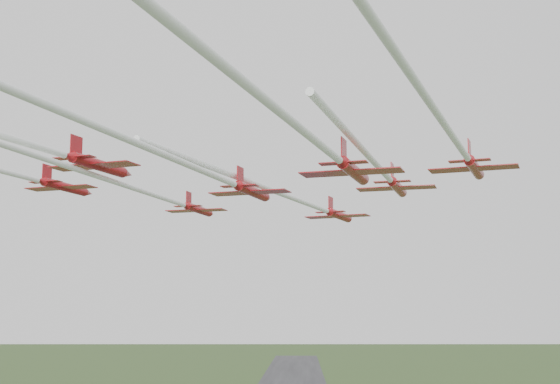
{
  "coord_description": "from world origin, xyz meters",
  "views": [
    {
      "loc": [
        5.78,
        -87.16,
        38.19
      ],
      "look_at": [
        3.16,
        5.12,
        52.68
      ],
      "focal_mm": 50.0,
      "sensor_mm": 36.0,
      "label": 1
    }
  ],
  "objects_px": {
    "jet_row2_left": "(149,193)",
    "jet_row3_mid": "(184,163)",
    "jet_row4_right": "(321,145)",
    "jet_row3_right": "(454,137)",
    "jet_lead": "(304,202)",
    "jet_row4_left": "(16,140)",
    "jet_row2_right": "(384,173)"
  },
  "relations": [
    {
      "from": "jet_row3_mid",
      "to": "jet_row3_right",
      "type": "xyz_separation_m",
      "value": [
        23.14,
        -2.76,
        1.49
      ]
    },
    {
      "from": "jet_lead",
      "to": "jet_row2_left",
      "type": "xyz_separation_m",
      "value": [
        -17.69,
        -12.06,
        -0.65
      ]
    },
    {
      "from": "jet_lead",
      "to": "jet_row2_right",
      "type": "relative_size",
      "value": 1.17
    },
    {
      "from": "jet_row4_left",
      "to": "jet_row3_mid",
      "type": "bearing_deg",
      "value": 32.73
    },
    {
      "from": "jet_lead",
      "to": "jet_row3_right",
      "type": "xyz_separation_m",
      "value": [
        12.53,
        -35.34,
        0.35
      ]
    },
    {
      "from": "jet_row3_right",
      "to": "jet_row4_left",
      "type": "distance_m",
      "value": 36.92
    },
    {
      "from": "jet_row3_right",
      "to": "jet_row3_mid",
      "type": "bearing_deg",
      "value": -167.94
    },
    {
      "from": "jet_row3_right",
      "to": "jet_row4_right",
      "type": "bearing_deg",
      "value": -130.85
    },
    {
      "from": "jet_lead",
      "to": "jet_row2_right",
      "type": "height_order",
      "value": "jet_row2_right"
    },
    {
      "from": "jet_row4_right",
      "to": "jet_row2_right",
      "type": "bearing_deg",
      "value": 90.39
    },
    {
      "from": "jet_row3_right",
      "to": "jet_row4_right",
      "type": "relative_size",
      "value": 1.12
    },
    {
      "from": "jet_row4_left",
      "to": "jet_row4_right",
      "type": "distance_m",
      "value": 26.4
    },
    {
      "from": "jet_row3_mid",
      "to": "jet_row4_left",
      "type": "bearing_deg",
      "value": -149.73
    },
    {
      "from": "jet_row2_left",
      "to": "jet_row3_mid",
      "type": "relative_size",
      "value": 0.89
    },
    {
      "from": "jet_lead",
      "to": "jet_row4_left",
      "type": "bearing_deg",
      "value": -103.79
    },
    {
      "from": "jet_row3_right",
      "to": "jet_row4_right",
      "type": "xyz_separation_m",
      "value": [
        -11.29,
        -6.6,
        -2.02
      ]
    },
    {
      "from": "jet_row2_right",
      "to": "jet_row3_mid",
      "type": "xyz_separation_m",
      "value": [
        -19.5,
        -18.36,
        -2.36
      ]
    },
    {
      "from": "jet_row3_mid",
      "to": "jet_row2_left",
      "type": "bearing_deg",
      "value": 125.79
    },
    {
      "from": "jet_row3_mid",
      "to": "jet_row4_left",
      "type": "distance_m",
      "value": 14.24
    },
    {
      "from": "jet_row2_right",
      "to": "jet_row4_left",
      "type": "xyz_separation_m",
      "value": [
        -33.28,
        -21.67,
        -0.96
      ]
    },
    {
      "from": "jet_row2_left",
      "to": "jet_row3_right",
      "type": "height_order",
      "value": "jet_row3_right"
    },
    {
      "from": "jet_row4_right",
      "to": "jet_row4_left",
      "type": "bearing_deg",
      "value": -177.45
    },
    {
      "from": "jet_row4_right",
      "to": "jet_row3_right",
      "type": "bearing_deg",
      "value": 46.14
    },
    {
      "from": "jet_row3_mid",
      "to": "jet_row2_right",
      "type": "bearing_deg",
      "value": 60.03
    },
    {
      "from": "jet_row2_right",
      "to": "jet_row3_mid",
      "type": "distance_m",
      "value": 26.89
    },
    {
      "from": "jet_row3_mid",
      "to": "jet_row4_right",
      "type": "distance_m",
      "value": 15.11
    },
    {
      "from": "jet_row2_right",
      "to": "jet_row4_right",
      "type": "bearing_deg",
      "value": -90.63
    },
    {
      "from": "jet_row2_right",
      "to": "jet_lead",
      "type": "bearing_deg",
      "value": 136.82
    },
    {
      "from": "jet_row2_left",
      "to": "jet_row4_right",
      "type": "distance_m",
      "value": 35.39
    },
    {
      "from": "jet_row4_left",
      "to": "jet_row3_right",
      "type": "bearing_deg",
      "value": 20.08
    },
    {
      "from": "jet_row3_right",
      "to": "jet_row4_left",
      "type": "bearing_deg",
      "value": -160.29
    },
    {
      "from": "jet_row4_left",
      "to": "jet_row4_right",
      "type": "height_order",
      "value": "jet_row4_left"
    }
  ]
}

